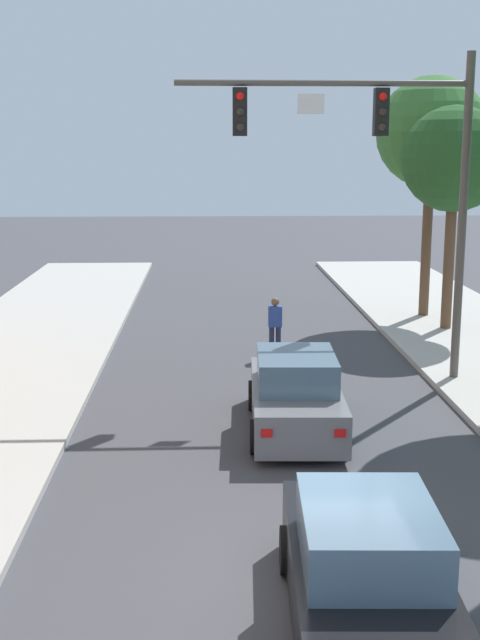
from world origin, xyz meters
name	(u,v)px	position (x,y,z in m)	size (l,w,h in m)	color
ground_plane	(313,593)	(0.00, 0.00, 0.00)	(120.00, 120.00, 0.00)	#424247
traffic_signal_mast	(383,156)	(2.70, 9.36, 5.35)	(6.71, 0.38, 7.50)	#514C47
car_lead_grey	(296,396)	(0.42, 6.11, 0.72)	(1.96, 4.30, 1.60)	slate
car_following_black	(365,574)	(0.48, -0.84, 0.72)	(1.98, 4.31, 1.60)	black
pedestrian_crossing_road	(275,324)	(0.49, 11.97, 0.91)	(0.36, 0.22, 1.64)	#232847
street_tree_third	(454,160)	(5.97, 14.81, 5.19)	(3.11, 3.11, 6.64)	brown
street_tree_farthest	(432,133)	(5.82, 16.82, 6.01)	(3.51, 3.51, 7.65)	brown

